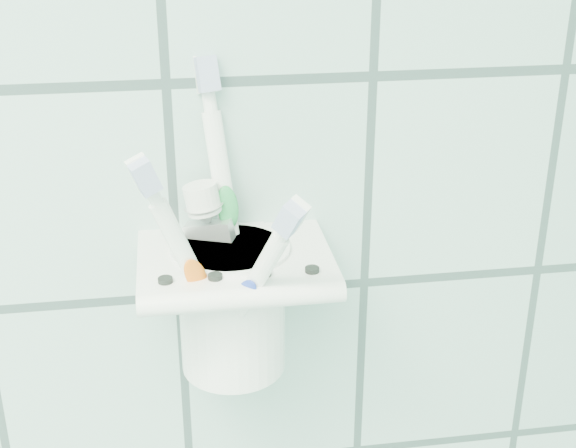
% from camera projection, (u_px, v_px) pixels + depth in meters
% --- Properties ---
extents(holder_bracket, '(0.13, 0.11, 0.04)m').
position_uv_depth(holder_bracket, '(235.00, 265.00, 0.56)').
color(holder_bracket, white).
rests_on(holder_bracket, wall_back).
extents(cup, '(0.08, 0.08, 0.10)m').
position_uv_depth(cup, '(232.00, 303.00, 0.58)').
color(cup, white).
rests_on(cup, holder_bracket).
extents(toothbrush_pink, '(0.07, 0.05, 0.19)m').
position_uv_depth(toothbrush_pink, '(238.00, 249.00, 0.55)').
color(toothbrush_pink, white).
rests_on(toothbrush_pink, cup).
extents(toothbrush_blue, '(0.03, 0.05, 0.22)m').
position_uv_depth(toothbrush_blue, '(245.00, 216.00, 0.56)').
color(toothbrush_blue, white).
rests_on(toothbrush_blue, cup).
extents(toothbrush_orange, '(0.06, 0.09, 0.18)m').
position_uv_depth(toothbrush_orange, '(207.00, 242.00, 0.56)').
color(toothbrush_orange, white).
rests_on(toothbrush_orange, cup).
extents(toothpaste_tube, '(0.05, 0.04, 0.14)m').
position_uv_depth(toothpaste_tube, '(231.00, 256.00, 0.58)').
color(toothpaste_tube, silver).
rests_on(toothpaste_tube, cup).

